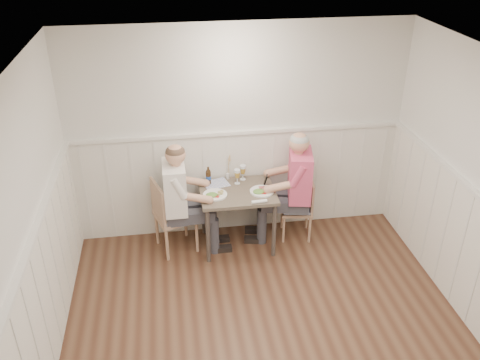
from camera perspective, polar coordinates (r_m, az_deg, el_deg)
The scene contains 16 objects.
ground_plane at distance 4.98m, azimuth 3.96°, elevation -19.34°, with size 4.50×4.50×0.00m, color #482A1B.
room_shell at distance 3.98m, azimuth 4.68°, elevation -4.53°, with size 4.04×4.54×2.60m.
wainscot at distance 5.01m, azimuth 2.55°, elevation -8.24°, with size 4.00×4.49×1.34m.
dining_table at distance 5.97m, azimuth -0.29°, elevation -2.08°, with size 0.87×0.70×0.75m.
chair_right at distance 6.29m, azimuth 6.81°, elevation -2.90°, with size 0.43×0.43×0.79m.
chair_left at distance 6.01m, azimuth -7.80°, elevation -3.75°, with size 0.55×0.55×0.92m.
man_in_pink at distance 6.12m, azimuth 6.18°, elevation -1.80°, with size 0.73×0.53×1.45m.
diner_cream at distance 5.92m, azimuth -6.75°, elevation -3.12°, with size 0.65×0.46×1.42m.
plate_man at distance 5.88m, azimuth 2.40°, elevation -1.19°, with size 0.28×0.28×0.07m.
plate_diner at distance 5.80m, azimuth -2.94°, elevation -1.61°, with size 0.28×0.28×0.07m.
beer_glass_a at distance 6.09m, azimuth 0.32°, elevation 1.11°, with size 0.08×0.08×0.19m.
beer_glass_b at distance 6.00m, azimuth -0.31°, elevation 0.64°, with size 0.07×0.07×0.19m.
beer_bottle at distance 6.02m, azimuth -3.57°, elevation 0.40°, with size 0.06×0.06×0.22m.
rolled_napkin at distance 5.67m, azimuth 2.18°, elevation -2.43°, with size 0.18×0.05×0.04m.
grass_vase at distance 6.10m, azimuth -1.38°, elevation 1.42°, with size 0.04×0.04×0.34m.
gingham_mat at distance 6.06m, azimuth -2.70°, elevation -0.42°, with size 0.34×0.29×0.01m.
Camera 1 is at (-0.82, -3.24, 3.69)m, focal length 38.00 mm.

